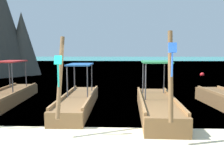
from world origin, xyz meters
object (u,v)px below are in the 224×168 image
at_px(longtail_boat_turquoise_ribbon, 78,101).
at_px(longtail_boat_blue_ribbon, 157,105).
at_px(mooring_buoy_near, 202,75).
at_px(longtail_boat_pink_ribbon, 5,97).

relative_size(longtail_boat_turquoise_ribbon, longtail_boat_blue_ribbon, 1.08).
bearing_deg(longtail_boat_blue_ribbon, longtail_boat_turquoise_ribbon, 164.78).
bearing_deg(longtail_boat_turquoise_ribbon, mooring_buoy_near, 56.70).
xyz_separation_m(longtail_boat_pink_ribbon, longtail_boat_blue_ribbon, (6.37, -1.54, 0.03)).
distance_m(longtail_boat_pink_ribbon, mooring_buoy_near, 18.16).
distance_m(longtail_boat_turquoise_ribbon, longtail_boat_blue_ribbon, 3.15).
height_order(longtail_boat_pink_ribbon, longtail_boat_blue_ribbon, longtail_boat_blue_ribbon).
distance_m(longtail_boat_pink_ribbon, longtail_boat_turquoise_ribbon, 3.41).
height_order(longtail_boat_pink_ribbon, longtail_boat_turquoise_ribbon, longtail_boat_pink_ribbon).
bearing_deg(longtail_boat_turquoise_ribbon, longtail_boat_blue_ribbon, -15.22).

